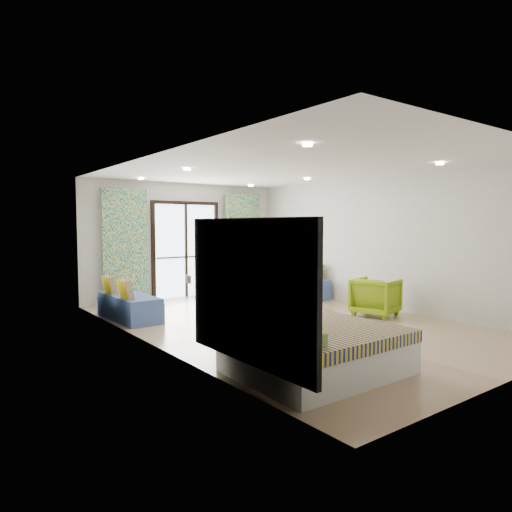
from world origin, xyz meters
TOP-DOWN VIEW (x-y plane):
  - floor at (0.00, 0.00)m, footprint 5.00×7.50m
  - ceiling at (0.00, 0.00)m, footprint 5.00×7.50m
  - wall_back at (0.00, 3.75)m, footprint 5.00×0.01m
  - wall_left at (-2.50, 0.00)m, footprint 0.01×7.50m
  - wall_right at (2.50, 0.00)m, footprint 0.01×7.50m
  - balcony_door at (0.00, 3.72)m, footprint 1.76×0.08m
  - balcony_rail at (0.00, 3.73)m, footprint 1.52×0.03m
  - curtain_left at (-1.55, 3.57)m, footprint 1.00×0.10m
  - curtain_right at (1.55, 3.57)m, footprint 1.00×0.10m
  - downlight_a at (-1.40, -2.00)m, footprint 0.12×0.12m
  - downlight_b at (1.40, -2.00)m, footprint 0.12×0.12m
  - downlight_c at (-1.40, 1.00)m, footprint 0.12×0.12m
  - downlight_d at (1.40, 1.00)m, footprint 0.12×0.12m
  - downlight_e at (-1.40, 3.00)m, footprint 0.12×0.12m
  - downlight_f at (1.40, 3.00)m, footprint 0.12×0.12m
  - headboard at (-2.46, -2.26)m, footprint 0.06×2.10m
  - switch_plate at (-2.47, -1.01)m, footprint 0.02×0.10m
  - bed at (-1.48, -2.26)m, footprint 1.87×1.53m
  - daybed_left at (-2.11, 1.96)m, footprint 0.67×1.61m
  - daybed_right at (2.11, 2.05)m, footprint 0.68×1.67m
  - coffee_table at (0.26, 2.75)m, footprint 0.70×0.70m
  - vase at (0.31, 2.74)m, footprint 0.20×0.21m
  - armchair at (1.79, -0.51)m, footprint 0.90×0.93m

SIDE VIEW (x-z plane):
  - floor at x=0.00m, z-range -0.01..0.01m
  - daybed_left at x=-2.11m, z-range -0.15..0.64m
  - daybed_right at x=2.11m, z-range -0.15..0.66m
  - bed at x=-1.48m, z-range -0.05..0.59m
  - coffee_table at x=0.26m, z-range 0.01..0.68m
  - armchair at x=1.79m, z-range 0.00..0.79m
  - vase at x=0.31m, z-range 0.39..0.55m
  - balcony_rail at x=0.00m, z-range 0.93..0.97m
  - headboard at x=-2.46m, z-range 0.30..1.80m
  - switch_plate at x=-2.47m, z-range 1.00..1.10m
  - curtain_left at x=-1.55m, z-range 0.00..2.50m
  - curtain_right at x=1.55m, z-range 0.00..2.50m
  - balcony_door at x=0.00m, z-range 0.12..2.40m
  - wall_back at x=0.00m, z-range 0.00..2.70m
  - wall_left at x=-2.50m, z-range 0.00..2.70m
  - wall_right at x=2.50m, z-range 0.00..2.70m
  - downlight_a at x=-1.40m, z-range 2.66..2.68m
  - downlight_b at x=1.40m, z-range 2.66..2.68m
  - downlight_c at x=-1.40m, z-range 2.66..2.68m
  - downlight_d at x=1.40m, z-range 2.66..2.68m
  - downlight_e at x=-1.40m, z-range 2.66..2.68m
  - downlight_f at x=1.40m, z-range 2.66..2.68m
  - ceiling at x=0.00m, z-range 2.70..2.71m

